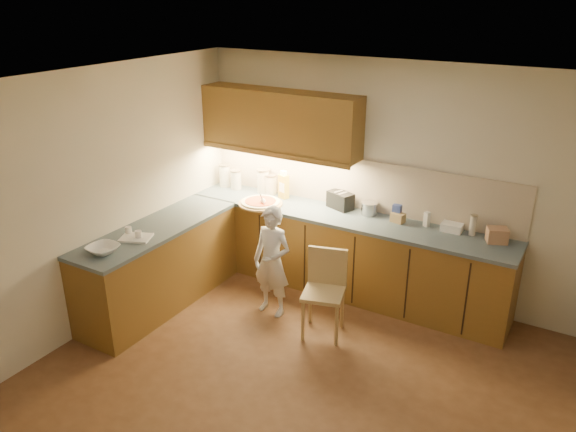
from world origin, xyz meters
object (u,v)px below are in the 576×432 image
Objects in this scene: child at (272,262)px; wooden_chair at (325,286)px; pizza_on_board at (261,203)px; oil_jug at (284,186)px; toaster at (340,200)px.

child is 0.65m from wooden_chair.
oil_jug is at bearing 70.72° from pizza_on_board.
wooden_chair is (0.64, -0.03, -0.09)m from child.
wooden_chair is 1.59m from oil_jug.
child is 1.37× the size of wooden_chair.
wooden_chair is at bearing -29.58° from pizza_on_board.
pizza_on_board reaches higher than wooden_chair.
pizza_on_board is 0.37m from oil_jug.
oil_jug reaches higher than wooden_chair.
wooden_chair is at bearing -51.04° from toaster.
oil_jug is 1.00× the size of toaster.
toaster is (0.85, 0.37, 0.07)m from pizza_on_board.
pizza_on_board is at bearing 134.15° from child.
toaster is (0.29, 1.01, 0.41)m from child.
child is at bearing -85.55° from toaster.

